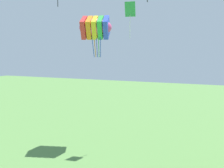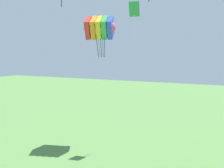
{
  "view_description": "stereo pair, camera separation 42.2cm",
  "coord_description": "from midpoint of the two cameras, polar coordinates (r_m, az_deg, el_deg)",
  "views": [
    {
      "loc": [
        4.44,
        -2.26,
        7.38
      ],
      "look_at": [
        0.0,
        8.21,
        5.97
      ],
      "focal_mm": 40.0,
      "sensor_mm": 36.0,
      "label": 1
    },
    {
      "loc": [
        4.82,
        -2.09,
        7.38
      ],
      "look_at": [
        0.0,
        8.21,
        5.97
      ],
      "focal_mm": 40.0,
      "sensor_mm": 36.0,
      "label": 2
    }
  ],
  "objects": [
    {
      "name": "kite_rainbow_parafoil",
      "position": [
        20.99,
        -4.4,
        12.74
      ],
      "size": [
        3.14,
        2.67,
        3.42
      ],
      "color": "#E54C8C"
    },
    {
      "name": "kite_green_diamond",
      "position": [
        20.21,
        3.53,
        15.97
      ],
      "size": [
        0.86,
        0.45,
        2.8
      ],
      "color": "green"
    }
  ]
}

